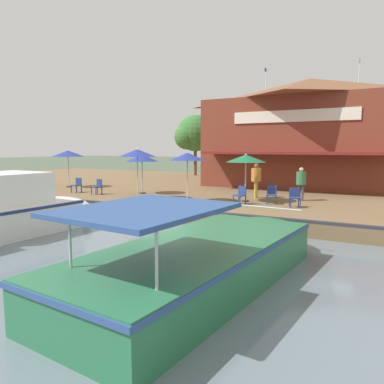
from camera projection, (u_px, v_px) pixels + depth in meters
name	position (u px, v px, depth m)	size (l,w,h in m)	color
ground_plane	(165.00, 224.00, 15.70)	(220.00, 220.00, 0.00)	#4C5B47
quay_deck	(253.00, 191.00, 25.25)	(22.00, 56.00, 0.60)	brown
quay_edge_fender	(166.00, 209.00, 15.71)	(0.20, 50.40, 0.10)	#2D2D33
waterfront_restaurant	(308.00, 132.00, 25.98)	(10.61, 12.99, 8.32)	brown
patio_umbrella_back_row	(246.00, 159.00, 17.89)	(1.91, 1.91, 2.31)	#B7B7B7
patio_umbrella_far_corner	(187.00, 157.00, 17.86)	(1.73, 1.73, 2.40)	#B7B7B7
patio_umbrella_near_quay_edge	(142.00, 158.00, 21.13)	(1.80, 1.80, 2.27)	#B7B7B7
patio_umbrella_mid_patio_left	(68.00, 154.00, 24.64)	(2.07, 2.07, 2.47)	#B7B7B7
patio_umbrella_mid_patio_right	(137.00, 153.00, 18.69)	(1.87, 1.87, 2.56)	#B7B7B7
cafe_chair_back_row_seat	(98.00, 186.00, 20.90)	(0.51, 0.51, 0.85)	navy
cafe_chair_facing_river	(77.00, 184.00, 21.81)	(0.44, 0.44, 0.85)	navy
cafe_chair_far_corner_seat	(295.00, 196.00, 16.31)	(0.57, 0.57, 0.85)	navy
cafe_chair_under_first_umbrella	(272.00, 194.00, 17.34)	(0.53, 0.53, 0.85)	navy
cafe_chair_beside_entrance	(240.00, 194.00, 17.13)	(0.55, 0.55, 0.85)	navy
person_at_quay_edge	(256.00, 176.00, 19.33)	(0.50, 0.50, 1.78)	gold
person_mid_patio	(301.00, 180.00, 18.31)	(0.46, 0.46, 1.64)	#4C4C56
motorboat_mid_row	(214.00, 254.00, 8.98)	(8.78, 3.44, 2.03)	#287047
mooring_post	(33.00, 188.00, 19.98)	(0.22, 0.22, 0.89)	#473323
tree_upstream_bank	(193.00, 134.00, 35.38)	(3.61, 3.44, 5.71)	brown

